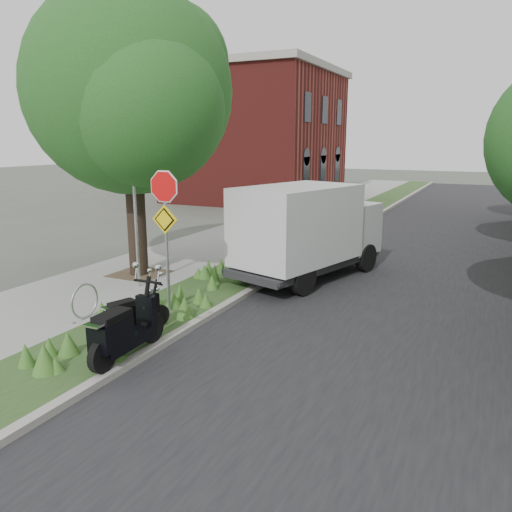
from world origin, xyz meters
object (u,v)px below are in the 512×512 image
Objects in this scene: sign_assembly at (165,212)px; utility_cabinet at (259,229)px; scooter_far at (120,336)px; scooter_near at (129,318)px; box_truck at (307,227)px.

sign_assembly reaches higher than utility_cabinet.
utility_cabinet reaches higher than scooter_far.
utility_cabinet reaches higher than scooter_near.
scooter_near is at bearing -83.68° from sign_assembly.
utility_cabinet is at bearing 100.46° from sign_assembly.
scooter_near is 0.28× the size of box_truck.
sign_assembly is at bearing -79.54° from utility_cabinet.
sign_assembly is 3.17m from scooter_far.
sign_assembly is 0.61× the size of box_truck.
utility_cabinet is at bearing 132.63° from box_truck.
scooter_far is (0.64, -0.99, 0.10)m from scooter_near.
box_truck reaches higher than utility_cabinet.
box_truck is (1.52, 5.75, 1.00)m from scooter_near.
scooter_far reaches higher than scooter_near.
scooter_near is at bearing -104.86° from box_truck.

